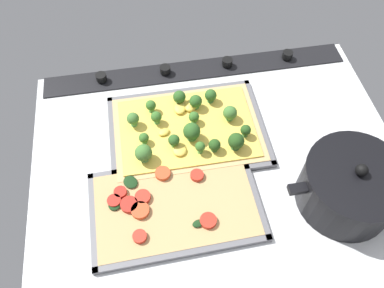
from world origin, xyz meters
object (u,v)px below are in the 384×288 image
baking_tray_back (175,207)px  veggie_pizza_back (171,205)px  cooking_pot (350,187)px  baking_tray_front (187,131)px  broccoli_pizza (188,128)px

baking_tray_back → veggie_pizza_back: (0.94, -0.29, 0.73)cm
cooking_pot → baking_tray_front: bearing=-37.5°
baking_tray_back → veggie_pizza_back: size_ratio=1.07×
cooking_pot → baking_tray_back: bearing=-6.2°
baking_tray_front → cooking_pot: size_ratio=1.36×
baking_tray_back → cooking_pot: (-35.27, 3.83, 5.11)cm
broccoli_pizza → baking_tray_back: broccoli_pizza is taller
cooking_pot → veggie_pizza_back: bearing=-6.5°
baking_tray_front → baking_tray_back: size_ratio=1.02×
broccoli_pizza → baking_tray_back: (5.65, 18.70, -1.70)cm
baking_tray_back → veggie_pizza_back: 1.22cm
veggie_pizza_back → baking_tray_back: bearing=162.9°
broccoli_pizza → veggie_pizza_back: size_ratio=1.02×
baking_tray_back → cooking_pot: size_ratio=1.33×
veggie_pizza_back → cooking_pot: size_ratio=1.24×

